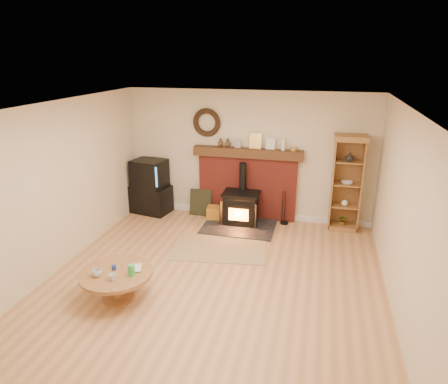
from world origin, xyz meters
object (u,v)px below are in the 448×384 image
(curio_cabinet, at_px, (346,183))
(coffee_table, at_px, (116,277))
(tv_unit, at_px, (150,187))
(wood_stove, at_px, (241,209))

(curio_cabinet, bearing_deg, coffee_table, -133.96)
(tv_unit, height_order, coffee_table, tv_unit)
(wood_stove, bearing_deg, curio_cabinet, 8.18)
(tv_unit, xyz_separation_m, coffee_table, (0.87, -3.15, -0.21))
(coffee_table, bearing_deg, curio_cabinet, 46.04)
(curio_cabinet, bearing_deg, wood_stove, -171.82)
(tv_unit, bearing_deg, coffee_table, -74.56)
(wood_stove, xyz_separation_m, tv_unit, (-2.01, 0.20, 0.23))
(wood_stove, xyz_separation_m, curio_cabinet, (1.98, 0.28, 0.61))
(tv_unit, relative_size, curio_cabinet, 0.62)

